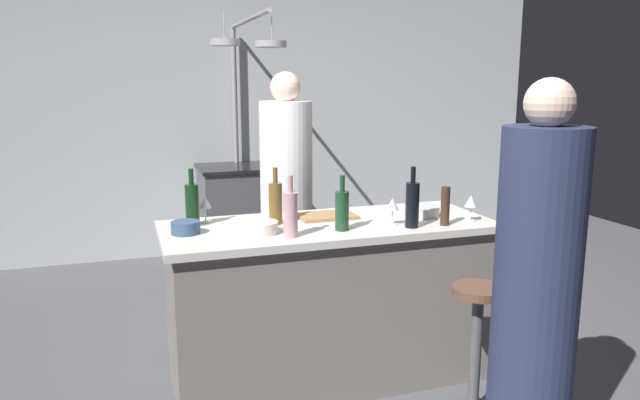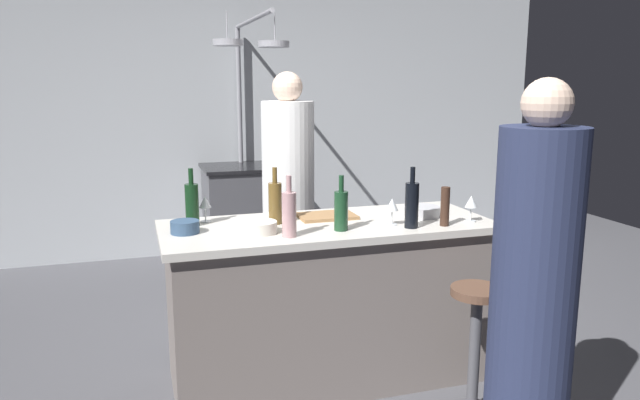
{
  "view_description": "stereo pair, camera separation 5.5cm",
  "coord_description": "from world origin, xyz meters",
  "px_view_note": "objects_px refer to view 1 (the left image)",
  "views": [
    {
      "loc": [
        -1.05,
        -3.01,
        1.66
      ],
      "look_at": [
        0.0,
        0.15,
        1.0
      ],
      "focal_mm": 33.79,
      "sensor_mm": 36.0,
      "label": 1
    },
    {
      "loc": [
        -1.0,
        -3.03,
        1.66
      ],
      "look_at": [
        0.0,
        0.15,
        1.0
      ],
      "focal_mm": 33.79,
      "sensor_mm": 36.0,
      "label": 2
    }
  ],
  "objects_px": {
    "guest_right": "(536,295)",
    "wine_bottle_dark": "(412,204)",
    "wine_bottle_green": "(342,210)",
    "mixing_bowl_blue": "(186,228)",
    "pepper_mill": "(445,206)",
    "bar_stool_right": "(476,345)",
    "wine_glass_near_right_guest": "(205,204)",
    "wine_bottle_rose": "(291,213)",
    "cutting_board": "(327,216)",
    "mixing_bowl_ceramic": "(261,227)",
    "wine_bottle_red": "(192,204)",
    "mixing_bowl_steel": "(421,211)",
    "stove_range": "(243,213)",
    "chef": "(287,206)",
    "wine_glass_by_chef": "(392,206)",
    "wine_glass_near_left_guest": "(471,202)",
    "wine_bottle_amber": "(276,202)"
  },
  "relations": [
    {
      "from": "mixing_bowl_steel",
      "to": "mixing_bowl_ceramic",
      "type": "bearing_deg",
      "value": -173.7
    },
    {
      "from": "pepper_mill",
      "to": "cutting_board",
      "type": "bearing_deg",
      "value": 145.24
    },
    {
      "from": "wine_glass_by_chef",
      "to": "mixing_bowl_ceramic",
      "type": "relative_size",
      "value": 0.83
    },
    {
      "from": "guest_right",
      "to": "mixing_bowl_ceramic",
      "type": "distance_m",
      "value": 1.34
    },
    {
      "from": "pepper_mill",
      "to": "bar_stool_right",
      "type": "bearing_deg",
      "value": -92.48
    },
    {
      "from": "bar_stool_right",
      "to": "wine_bottle_green",
      "type": "height_order",
      "value": "wine_bottle_green"
    },
    {
      "from": "stove_range",
      "to": "mixing_bowl_blue",
      "type": "distance_m",
      "value": 2.6
    },
    {
      "from": "wine_bottle_dark",
      "to": "mixing_bowl_blue",
      "type": "relative_size",
      "value": 2.22
    },
    {
      "from": "wine_bottle_amber",
      "to": "wine_glass_by_chef",
      "type": "relative_size",
      "value": 2.12
    },
    {
      "from": "wine_bottle_green",
      "to": "stove_range",
      "type": "bearing_deg",
      "value": 90.28
    },
    {
      "from": "pepper_mill",
      "to": "wine_bottle_green",
      "type": "relative_size",
      "value": 0.73
    },
    {
      "from": "chef",
      "to": "pepper_mill",
      "type": "xyz_separation_m",
      "value": [
        0.54,
        -1.23,
        0.21
      ]
    },
    {
      "from": "pepper_mill",
      "to": "wine_bottle_dark",
      "type": "distance_m",
      "value": 0.19
    },
    {
      "from": "guest_right",
      "to": "wine_bottle_red",
      "type": "xyz_separation_m",
      "value": [
        -1.28,
        1.18,
        0.24
      ]
    },
    {
      "from": "wine_bottle_green",
      "to": "wine_glass_near_left_guest",
      "type": "relative_size",
      "value": 1.98
    },
    {
      "from": "cutting_board",
      "to": "wine_bottle_red",
      "type": "xyz_separation_m",
      "value": [
        -0.74,
        0.03,
        0.11
      ]
    },
    {
      "from": "cutting_board",
      "to": "wine_bottle_rose",
      "type": "relative_size",
      "value": 1.04
    },
    {
      "from": "wine_glass_by_chef",
      "to": "cutting_board",
      "type": "bearing_deg",
      "value": 135.11
    },
    {
      "from": "bar_stool_right",
      "to": "wine_bottle_dark",
      "type": "xyz_separation_m",
      "value": [
        -0.17,
        0.39,
        0.65
      ]
    },
    {
      "from": "wine_glass_near_left_guest",
      "to": "mixing_bowl_ceramic",
      "type": "relative_size",
      "value": 0.83
    },
    {
      "from": "wine_bottle_red",
      "to": "mixing_bowl_steel",
      "type": "distance_m",
      "value": 1.29
    },
    {
      "from": "wine_glass_near_left_guest",
      "to": "wine_glass_by_chef",
      "type": "xyz_separation_m",
      "value": [
        -0.45,
        0.06,
        0.0
      ]
    },
    {
      "from": "stove_range",
      "to": "wine_glass_near_left_guest",
      "type": "bearing_deg",
      "value": -74.03
    },
    {
      "from": "wine_bottle_dark",
      "to": "stove_range",
      "type": "bearing_deg",
      "value": 98.2
    },
    {
      "from": "cutting_board",
      "to": "mixing_bowl_ceramic",
      "type": "bearing_deg",
      "value": -151.59
    },
    {
      "from": "bar_stool_right",
      "to": "wine_bottle_dark",
      "type": "bearing_deg",
      "value": 113.75
    },
    {
      "from": "pepper_mill",
      "to": "wine_bottle_rose",
      "type": "distance_m",
      "value": 0.85
    },
    {
      "from": "cutting_board",
      "to": "wine_glass_near_right_guest",
      "type": "distance_m",
      "value": 0.68
    },
    {
      "from": "guest_right",
      "to": "mixing_bowl_blue",
      "type": "xyz_separation_m",
      "value": [
        -1.33,
        1.03,
        0.15
      ]
    },
    {
      "from": "wine_glass_near_right_guest",
      "to": "mixing_bowl_ceramic",
      "type": "distance_m",
      "value": 0.41
    },
    {
      "from": "wine_bottle_dark",
      "to": "mixing_bowl_ceramic",
      "type": "xyz_separation_m",
      "value": [
        -0.79,
        0.13,
        -0.1
      ]
    },
    {
      "from": "stove_range",
      "to": "wine_bottle_green",
      "type": "distance_m",
      "value": 2.68
    },
    {
      "from": "bar_stool_right",
      "to": "wine_bottle_amber",
      "type": "relative_size",
      "value": 2.2
    },
    {
      "from": "wine_bottle_rose",
      "to": "wine_bottle_green",
      "type": "relative_size",
      "value": 1.07
    },
    {
      "from": "wine_bottle_dark",
      "to": "mixing_bowl_ceramic",
      "type": "distance_m",
      "value": 0.8
    },
    {
      "from": "stove_range",
      "to": "bar_stool_right",
      "type": "height_order",
      "value": "stove_range"
    },
    {
      "from": "chef",
      "to": "wine_bottle_dark",
      "type": "distance_m",
      "value": 1.29
    },
    {
      "from": "stove_range",
      "to": "wine_bottle_red",
      "type": "xyz_separation_m",
      "value": [
        -0.71,
        -2.29,
        0.57
      ]
    },
    {
      "from": "pepper_mill",
      "to": "wine_glass_by_chef",
      "type": "xyz_separation_m",
      "value": [
        -0.26,
        0.1,
        0.0
      ]
    },
    {
      "from": "wine_bottle_green",
      "to": "mixing_bowl_blue",
      "type": "relative_size",
      "value": 1.98
    },
    {
      "from": "guest_right",
      "to": "wine_bottle_dark",
      "type": "xyz_separation_m",
      "value": [
        -0.18,
        0.79,
        0.25
      ]
    },
    {
      "from": "mixing_bowl_ceramic",
      "to": "stove_range",
      "type": "bearing_deg",
      "value": 81.07
    },
    {
      "from": "wine_bottle_rose",
      "to": "wine_bottle_dark",
      "type": "relative_size",
      "value": 0.95
    },
    {
      "from": "wine_bottle_red",
      "to": "wine_glass_by_chef",
      "type": "height_order",
      "value": "wine_bottle_red"
    },
    {
      "from": "wine_bottle_red",
      "to": "wine_glass_near_right_guest",
      "type": "distance_m",
      "value": 0.1
    },
    {
      "from": "cutting_board",
      "to": "mixing_bowl_steel",
      "type": "distance_m",
      "value": 0.55
    },
    {
      "from": "wine_bottle_rose",
      "to": "mixing_bowl_steel",
      "type": "distance_m",
      "value": 0.87
    },
    {
      "from": "chef",
      "to": "bar_stool_right",
      "type": "bearing_deg",
      "value": -71.84
    },
    {
      "from": "wine_bottle_rose",
      "to": "mixing_bowl_ceramic",
      "type": "xyz_separation_m",
      "value": [
        -0.13,
        0.11,
        -0.09
      ]
    },
    {
      "from": "wine_glass_near_right_guest",
      "to": "mixing_bowl_blue",
      "type": "bearing_deg",
      "value": -120.81
    }
  ]
}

